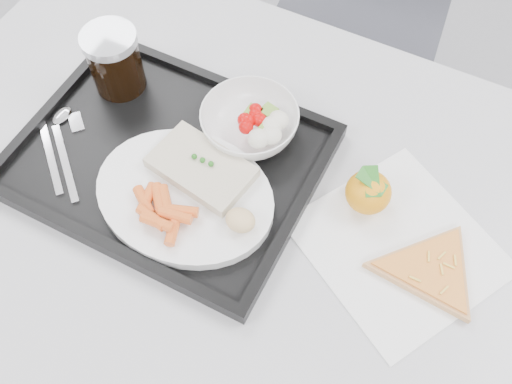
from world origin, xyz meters
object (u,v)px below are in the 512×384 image
object	(u,v)px
salad_bowl	(250,123)
tangerine	(368,192)
tray	(168,160)
pizza_slice	(430,270)
cola_glass	(115,60)
dinner_plate	(185,196)
table	(256,227)

from	to	relation	value
salad_bowl	tangerine	xyz separation A→B (m)	(0.21, -0.03, -0.00)
tray	salad_bowl	world-z (taller)	salad_bowl
salad_bowl	pizza_slice	xyz separation A→B (m)	(0.33, -0.09, -0.03)
tray	salad_bowl	size ratio (longest dim) A/B	2.96
tray	tangerine	bearing A→B (deg)	13.20
tray	cola_glass	bearing A→B (deg)	147.78
dinner_plate	cola_glass	size ratio (longest dim) A/B	2.50
dinner_plate	salad_bowl	bearing A→B (deg)	79.52
table	tangerine	xyz separation A→B (m)	(0.14, 0.08, 0.10)
dinner_plate	salad_bowl	xyz separation A→B (m)	(0.03, 0.15, 0.01)
tray	cola_glass	xyz separation A→B (m)	(-0.15, 0.09, 0.06)
table	dinner_plate	distance (m)	0.14
tray	table	bearing A→B (deg)	-2.58
dinner_plate	tray	bearing A→B (deg)	141.19
table	tangerine	size ratio (longest dim) A/B	16.72
cola_glass	pizza_slice	bearing A→B (deg)	-8.45
tray	pizza_slice	size ratio (longest dim) A/B	1.85
table	tray	size ratio (longest dim) A/B	2.67
table	cola_glass	distance (m)	0.35
tangerine	pizza_slice	bearing A→B (deg)	-27.22
cola_glass	pizza_slice	distance (m)	0.58
table	tangerine	bearing A→B (deg)	28.40
cola_glass	table	bearing A→B (deg)	-18.16
salad_bowl	tangerine	world-z (taller)	tangerine
tray	tangerine	world-z (taller)	tangerine
tray	pizza_slice	xyz separation A→B (m)	(0.42, 0.01, 0.00)
table	pizza_slice	size ratio (longest dim) A/B	4.92
salad_bowl	tangerine	size ratio (longest dim) A/B	2.12
pizza_slice	cola_glass	bearing A→B (deg)	171.55
dinner_plate	tangerine	bearing A→B (deg)	26.93
tray	tangerine	size ratio (longest dim) A/B	6.27
table	dinner_plate	xyz separation A→B (m)	(-0.09, -0.04, 0.09)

